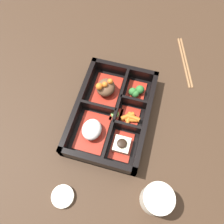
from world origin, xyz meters
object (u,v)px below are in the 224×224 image
(bowl_rice, at_px, (92,130))
(chopsticks, at_px, (185,61))
(sauce_dish, at_px, (63,196))
(tea_cup, at_px, (157,199))

(bowl_rice, height_order, chopsticks, bowl_rice)
(chopsticks, bearing_deg, sauce_dish, 154.24)
(chopsticks, bearing_deg, bowl_rice, 145.56)
(tea_cup, relative_size, chopsticks, 0.37)
(bowl_rice, distance_m, chopsticks, 0.39)
(bowl_rice, xyz_separation_m, sauce_dish, (-0.18, 0.02, -0.02))
(bowl_rice, height_order, tea_cup, tea_cup)
(tea_cup, height_order, chopsticks, tea_cup)
(bowl_rice, bearing_deg, tea_cup, -122.30)
(bowl_rice, relative_size, chopsticks, 0.60)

